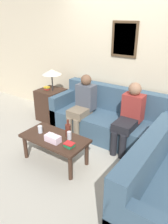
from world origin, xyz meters
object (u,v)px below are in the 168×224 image
Objects in this scene: couch_main at (110,120)px; teddy_bear at (121,184)px; coffee_table at (55,141)px; person_right at (129,115)px; drinking_glass at (40,129)px; wine_bottle at (68,130)px; person_left at (83,103)px; couch_side at (166,191)px.

teddy_bear is (0.85, -1.23, -0.15)m from couch_main.
person_right is (0.74, 1.01, 0.24)m from coffee_table.
couch_main reaches higher than teddy_bear.
drinking_glass is at bearing 179.07° from teddy_bear.
drinking_glass reaches higher than teddy_bear.
person_right reaches higher than couch_main.
couch_main is 0.56m from person_right.
wine_bottle reaches higher than teddy_bear.
coffee_table is 3.82× the size of wine_bottle.
wine_bottle is at bearing 168.85° from teddy_bear.
person_left reaches higher than coffee_table.
wine_bottle reaches higher than coffee_table.
person_right is at bearing 55.54° from wine_bottle.
couch_main is 1.35× the size of couch_side.
teddy_bear is (-0.53, -0.02, -0.15)m from couch_side.
coffee_table is 8.90× the size of drinking_glass.
couch_side is 1.56× the size of coffee_table.
couch_main is 8.01× the size of wine_bottle.
person_left is at bearing 141.95° from teddy_bear.
wine_bottle is 1.08m from teddy_bear.
person_right is at bearing -21.23° from couch_main.
drinking_glass is (-0.41, -0.17, -0.04)m from wine_bottle.
person_left reaches higher than wine_bottle.
couch_side reaches higher than wine_bottle.
couch_side reaches higher than coffee_table.
coffee_table is 0.91× the size of person_left.
person_left is 1.72m from teddy_bear.
person_left reaches higher than person_right.
person_left is at bearing 99.99° from coffee_table.
person_left is (-0.17, 0.98, 0.24)m from coffee_table.
person_right reaches higher than wine_bottle.
couch_main is 1.50m from teddy_bear.
teddy_bear is (1.13, -0.05, -0.20)m from coffee_table.
person_right is (-0.93, 1.04, 0.29)m from couch_side.
coffee_table is 0.26m from wine_bottle.
couch_side is 1.94m from drinking_glass.
couch_main is at bearing 65.23° from drinking_glass.
person_left reaches higher than couch_main.
person_right is (0.45, -0.17, 0.29)m from couch_main.
person_left is (-1.84, 1.01, 0.29)m from couch_side.
coffee_table is (-0.29, -1.19, 0.05)m from couch_main.
person_right is (1.00, 1.04, 0.12)m from drinking_glass.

